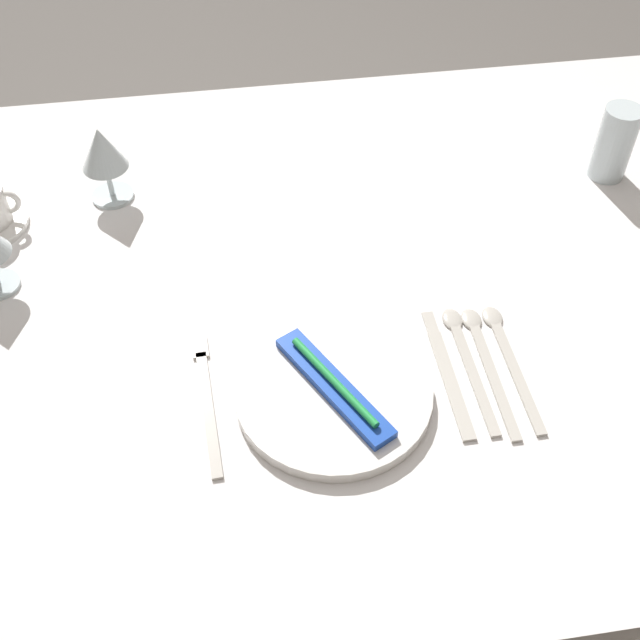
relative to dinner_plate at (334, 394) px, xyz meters
The scene contains 11 objects.
ground_plane 0.78m from the dinner_plate, 91.88° to the left, with size 6.00×6.00×0.00m, color slate.
dining_table 0.23m from the dinner_plate, 91.88° to the left, with size 1.80×1.11×0.74m.
dinner_plate is the anchor object (origin of this frame).
toothbrush_package 0.02m from the dinner_plate, ahead, with size 0.13×0.20×0.02m.
fork_outer 0.17m from the dinner_plate, behind, with size 0.03×0.23×0.00m.
dinner_knife 0.16m from the dinner_plate, ahead, with size 0.02×0.22×0.00m.
spoon_soup 0.19m from the dinner_plate, 13.68° to the left, with size 0.03×0.22×0.01m.
spoon_dessert 0.22m from the dinner_plate, 10.30° to the left, with size 0.03×0.23×0.01m.
spoon_tea 0.25m from the dinner_plate, ahead, with size 0.03×0.22×0.01m.
wine_glass_left 0.55m from the dinner_plate, 122.56° to the left, with size 0.07×0.07×0.13m.
drink_tumbler 0.66m from the dinner_plate, 36.86° to the left, with size 0.06×0.06×0.13m.
Camera 1 is at (-0.10, -0.83, 1.58)m, focal length 45.27 mm.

